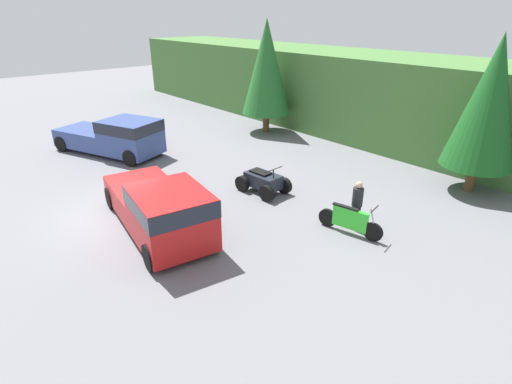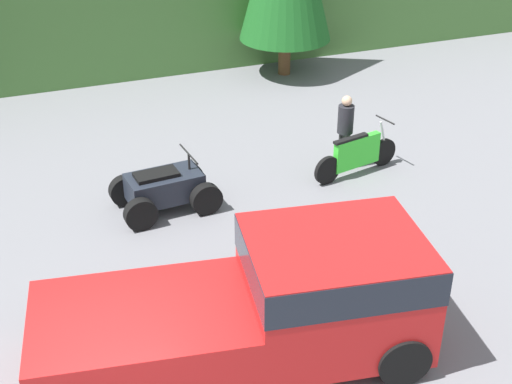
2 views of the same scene
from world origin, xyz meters
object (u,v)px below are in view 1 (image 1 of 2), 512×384
Objects in this scene: pickup_truck_red at (161,207)px; rider_person at (357,203)px; quad_atv at (263,182)px; dirt_bike at (350,220)px; pickup_truck_second at (116,136)px.

rider_person is at bearing 62.16° from pickup_truck_red.
rider_person is (4.33, 0.40, 0.48)m from quad_atv.
rider_person is at bearing 90.36° from dirt_bike.
quad_atv is at bearing 167.26° from dirt_bike.
pickup_truck_red reaches higher than dirt_bike.
quad_atv is at bearing -169.63° from rider_person.
pickup_truck_red and pickup_truck_second have the same top height.
rider_person is (12.85, 2.96, -0.07)m from pickup_truck_second.
quad_atv is (-4.43, 0.04, -0.02)m from dirt_bike.
pickup_truck_red is 4.89m from quad_atv.
dirt_bike and quad_atv have the same top height.
quad_atv is (8.52, 2.56, -0.55)m from pickup_truck_second.
dirt_bike is 4.43m from quad_atv.
pickup_truck_red is 9.19m from pickup_truck_second.
pickup_truck_second is at bearing 178.82° from dirt_bike.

